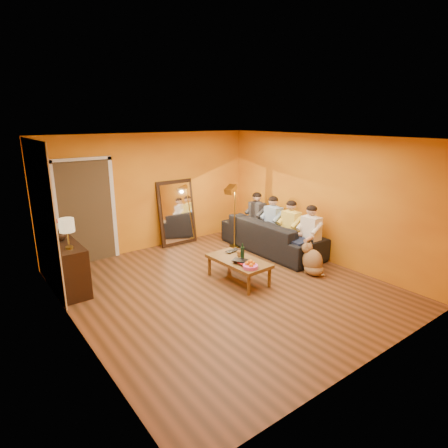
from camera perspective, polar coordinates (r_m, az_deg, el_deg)
room_shell at (r=6.59m, az=-1.76°, el=1.76°), size 5.00×5.50×2.60m
white_accent at (r=6.91m, az=-25.91°, el=0.81°), size 0.02×1.90×2.58m
doorway_recess at (r=8.21m, az=-20.53°, el=1.79°), size 1.06×0.30×2.10m
door_jamb_left at (r=7.96m, az=-24.18°, el=0.98°), size 0.08×0.06×2.20m
door_jamb_right at (r=8.27m, az=-16.52°, el=2.24°), size 0.08×0.06×2.20m
door_header at (r=7.92m, az=-21.02°, el=9.15°), size 1.22×0.06×0.08m
mirror_frame at (r=8.86m, az=-7.23°, el=1.75°), size 0.92×0.27×1.51m
mirror_glass at (r=8.83m, az=-7.10°, el=1.70°), size 0.78×0.21×1.35m
sideboard at (r=7.03m, az=-22.77°, el=-6.10°), size 0.44×1.18×0.85m
table_lamp at (r=6.53m, az=-22.73°, el=-1.40°), size 0.24×0.24×0.51m
sofa at (r=8.48m, az=7.27°, el=-1.68°), size 2.50×0.98×0.73m
coffee_table at (r=6.93m, az=2.19°, el=-7.02°), size 0.67×1.25×0.42m
floor_lamp at (r=8.52m, az=1.64°, el=1.02°), size 0.37×0.34×1.44m
dog at (r=7.37m, az=13.35°, el=-5.14°), size 0.53×0.63×0.63m
person_far_left at (r=7.85m, az=13.07°, el=-1.54°), size 0.70×0.44×1.22m
person_mid_left at (r=8.20m, az=10.16°, el=-0.63°), size 0.70×0.44×1.22m
person_mid_right at (r=8.57m, az=7.49°, el=0.20°), size 0.70×0.44×1.22m
person_far_right at (r=8.95m, az=5.05°, el=0.97°), size 0.70×0.44×1.22m
fruit_bowl at (r=6.44m, az=4.05°, el=-6.09°), size 0.26×0.26×0.16m
wine_bottle at (r=6.79m, az=2.82°, el=-4.22°), size 0.07×0.07×0.31m
tumbler at (r=6.99m, az=2.36°, el=-4.53°), size 0.11×0.11×0.10m
laptop at (r=7.21m, az=1.58°, el=-4.19°), size 0.35×0.26×0.03m
book_lower at (r=6.60m, az=2.08°, el=-6.15°), size 0.21×0.27×0.03m
book_mid at (r=6.60m, az=2.10°, el=-5.93°), size 0.19×0.24×0.02m
book_upper at (r=6.58m, az=2.14°, el=-5.84°), size 0.29×0.31×0.02m
vase at (r=7.09m, az=-23.73°, el=-1.47°), size 0.20×0.20×0.21m
flowers at (r=7.04m, az=-23.92°, el=0.16°), size 0.17×0.17×0.39m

